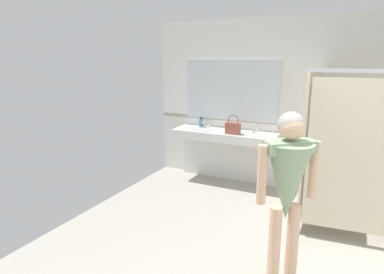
% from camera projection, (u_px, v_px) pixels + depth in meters
% --- Properties ---
extents(wall_back, '(7.13, 0.12, 2.70)m').
position_uv_depth(wall_back, '(383.00, 110.00, 4.62)').
color(wall_back, silver).
rests_on(wall_back, ground_plane).
extents(wall_back_tile_band, '(7.13, 0.01, 0.06)m').
position_uv_depth(wall_back_tile_band, '(381.00, 132.00, 4.63)').
color(wall_back_tile_band, '#9E937F').
rests_on(wall_back_tile_band, wall_back).
extents(vanity_counter, '(1.72, 0.52, 1.01)m').
position_uv_depth(vanity_counter, '(226.00, 145.00, 5.52)').
color(vanity_counter, silver).
rests_on(vanity_counter, ground_plane).
extents(mirror_panel, '(1.62, 0.02, 1.00)m').
position_uv_depth(mirror_panel, '(231.00, 90.00, 5.47)').
color(mirror_panel, silver).
rests_on(mirror_panel, wall_back).
extents(person_standing, '(0.56, 0.56, 1.63)m').
position_uv_depth(person_standing, '(288.00, 181.00, 2.80)').
color(person_standing, '#DBAD89').
rests_on(person_standing, ground_plane).
extents(handbag, '(0.23, 0.11, 0.31)m').
position_uv_depth(handbag, '(233.00, 128.00, 5.17)').
color(handbag, '#934C42').
rests_on(handbag, vanity_counter).
extents(soap_dispenser, '(0.07, 0.07, 0.18)m').
position_uv_depth(soap_dispenser, '(201.00, 123.00, 5.72)').
color(soap_dispenser, teal).
rests_on(soap_dispenser, vanity_counter).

